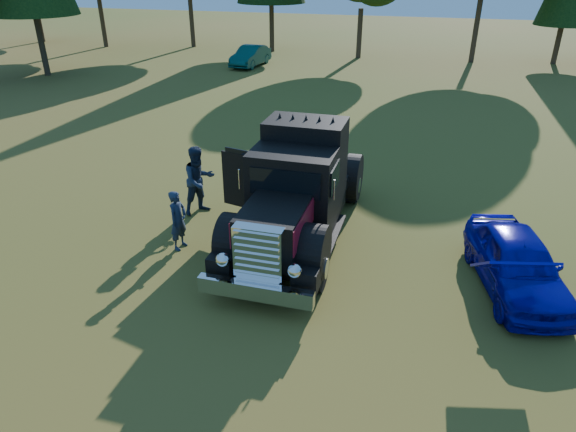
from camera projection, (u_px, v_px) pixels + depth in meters
The scene contains 6 objects.
ground at pixel (334, 286), 11.75m from camera, with size 120.00×120.00×0.00m, color #3F5519.
diamond_t_truck at pixel (296, 195), 13.14m from camera, with size 3.36×7.16×3.00m.
hotrod_coupe at pixel (517, 263), 11.38m from camera, with size 2.39×4.31×1.89m.
spectator_near at pixel (178, 220), 12.95m from camera, with size 0.58×0.38×1.58m, color #20274C.
spectator_far at pixel (199, 180), 14.69m from camera, with size 0.98×0.76×2.01m, color #1F2049.
distant_teal_car at pixel (250, 56), 34.88m from camera, with size 1.41×4.04×1.33m, color #0B3E43.
Camera 1 is at (1.64, -9.68, 6.75)m, focal length 32.00 mm.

